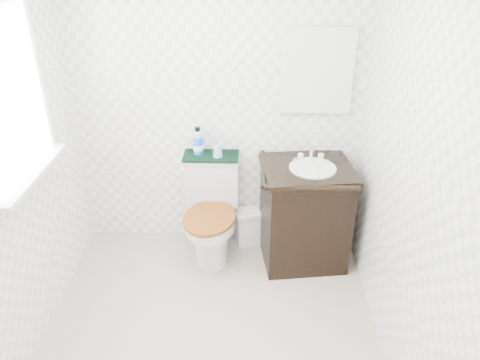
{
  "coord_description": "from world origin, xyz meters",
  "views": [
    {
      "loc": [
        0.26,
        -2.15,
        2.35
      ],
      "look_at": [
        0.18,
        0.75,
        0.79
      ],
      "focal_mm": 35.0,
      "sensor_mm": 36.0,
      "label": 1
    }
  ],
  "objects_px": {
    "cup": "(218,151)",
    "trash_bin": "(248,227)",
    "vanity": "(305,212)",
    "toilet": "(212,215)",
    "mouthwash_bottle": "(198,142)"
  },
  "relations": [
    {
      "from": "trash_bin",
      "to": "cup",
      "type": "relative_size",
      "value": 3.26
    },
    {
      "from": "toilet",
      "to": "trash_bin",
      "type": "height_order",
      "value": "toilet"
    },
    {
      "from": "trash_bin",
      "to": "cup",
      "type": "height_order",
      "value": "cup"
    },
    {
      "from": "toilet",
      "to": "vanity",
      "type": "distance_m",
      "value": 0.73
    },
    {
      "from": "vanity",
      "to": "trash_bin",
      "type": "distance_m",
      "value": 0.56
    },
    {
      "from": "vanity",
      "to": "mouthwash_bottle",
      "type": "relative_size",
      "value": 4.29
    },
    {
      "from": "cup",
      "to": "vanity",
      "type": "bearing_deg",
      "value": -13.41
    },
    {
      "from": "cup",
      "to": "trash_bin",
      "type": "bearing_deg",
      "value": 8.86
    },
    {
      "from": "toilet",
      "to": "trash_bin",
      "type": "xyz_separation_m",
      "value": [
        0.29,
        0.13,
        -0.2
      ]
    },
    {
      "from": "toilet",
      "to": "vanity",
      "type": "xyz_separation_m",
      "value": [
        0.73,
        -0.06,
        0.08
      ]
    },
    {
      "from": "trash_bin",
      "to": "mouthwash_bottle",
      "type": "height_order",
      "value": "mouthwash_bottle"
    },
    {
      "from": "trash_bin",
      "to": "cup",
      "type": "bearing_deg",
      "value": -171.14
    },
    {
      "from": "toilet",
      "to": "cup",
      "type": "xyz_separation_m",
      "value": [
        0.05,
        0.1,
        0.51
      ]
    },
    {
      "from": "toilet",
      "to": "cup",
      "type": "distance_m",
      "value": 0.53
    },
    {
      "from": "toilet",
      "to": "trash_bin",
      "type": "distance_m",
      "value": 0.37
    }
  ]
}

